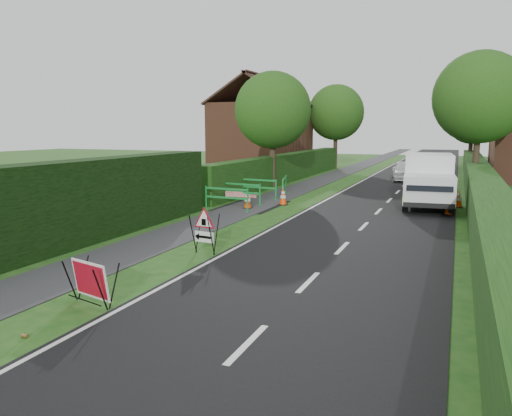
% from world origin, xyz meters
% --- Properties ---
extents(ground, '(120.00, 120.00, 0.00)m').
position_xyz_m(ground, '(0.00, 0.00, 0.00)').
color(ground, '#1C4E16').
rests_on(ground, ground).
extents(road_surface, '(6.00, 90.00, 0.02)m').
position_xyz_m(road_surface, '(2.50, 35.00, 0.00)').
color(road_surface, black).
rests_on(road_surface, ground).
extents(footpath, '(2.00, 90.00, 0.02)m').
position_xyz_m(footpath, '(-3.00, 35.00, 0.01)').
color(footpath, '#2D2D30').
rests_on(footpath, ground).
extents(hedge_west_near, '(1.10, 18.00, 2.50)m').
position_xyz_m(hedge_west_near, '(-5.00, 0.00, 0.00)').
color(hedge_west_near, black).
rests_on(hedge_west_near, ground).
extents(hedge_west_far, '(1.00, 24.00, 1.80)m').
position_xyz_m(hedge_west_far, '(-5.00, 22.00, 0.00)').
color(hedge_west_far, '#14380F').
rests_on(hedge_west_far, ground).
extents(hedge_east, '(1.20, 50.00, 1.50)m').
position_xyz_m(hedge_east, '(6.50, 16.00, 0.00)').
color(hedge_east, '#14380F').
rests_on(hedge_east, ground).
extents(house_west, '(7.50, 7.40, 7.88)m').
position_xyz_m(house_west, '(-10.00, 30.00, 2.90)').
color(house_west, brown).
rests_on(house_west, ground).
extents(tree_nw, '(4.40, 4.40, 6.70)m').
position_xyz_m(tree_nw, '(-4.60, 18.00, 4.48)').
color(tree_nw, '#2D2116').
rests_on(tree_nw, ground).
extents(tree_ne, '(5.20, 5.20, 7.79)m').
position_xyz_m(tree_ne, '(6.40, 22.00, 5.17)').
color(tree_ne, '#2D2116').
rests_on(tree_ne, ground).
extents(tree_fw, '(4.80, 4.80, 7.24)m').
position_xyz_m(tree_fw, '(-4.60, 34.00, 4.83)').
color(tree_fw, '#2D2116').
rests_on(tree_fw, ground).
extents(tree_fe, '(4.20, 4.20, 6.33)m').
position_xyz_m(tree_fe, '(6.40, 38.00, 4.22)').
color(tree_fe, '#2D2116').
rests_on(tree_fe, ground).
extents(red_rect_sign, '(1.14, 0.86, 0.87)m').
position_xyz_m(red_rect_sign, '(-1.03, -1.98, 0.50)').
color(red_rect_sign, black).
rests_on(red_rect_sign, ground).
extents(triangle_sign, '(0.83, 0.83, 1.10)m').
position_xyz_m(triangle_sign, '(-0.89, 2.41, 0.77)').
color(triangle_sign, black).
rests_on(triangle_sign, ground).
extents(works_van, '(2.34, 5.19, 2.31)m').
position_xyz_m(works_van, '(4.31, 13.56, 1.22)').
color(works_van, silver).
rests_on(works_van, ground).
extents(traffic_cone_0, '(0.38, 0.38, 0.79)m').
position_xyz_m(traffic_cone_0, '(5.23, 11.78, 0.39)').
color(traffic_cone_0, black).
rests_on(traffic_cone_0, ground).
extents(traffic_cone_1, '(0.38, 0.38, 0.79)m').
position_xyz_m(traffic_cone_1, '(5.58, 13.99, 0.39)').
color(traffic_cone_1, black).
rests_on(traffic_cone_1, ground).
extents(traffic_cone_2, '(0.38, 0.38, 0.79)m').
position_xyz_m(traffic_cone_2, '(4.58, 16.26, 0.39)').
color(traffic_cone_2, black).
rests_on(traffic_cone_2, ground).
extents(traffic_cone_3, '(0.38, 0.38, 0.79)m').
position_xyz_m(traffic_cone_3, '(-2.91, 10.27, 0.39)').
color(traffic_cone_3, black).
rests_on(traffic_cone_3, ground).
extents(traffic_cone_4, '(0.38, 0.38, 0.79)m').
position_xyz_m(traffic_cone_4, '(-1.81, 11.82, 0.39)').
color(traffic_cone_4, black).
rests_on(traffic_cone_4, ground).
extents(ped_barrier_0, '(2.08, 0.48, 1.00)m').
position_xyz_m(ped_barrier_0, '(-3.52, 9.43, 0.63)').
color(ped_barrier_0, '#198B37').
rests_on(ped_barrier_0, ground).
extents(ped_barrier_1, '(2.09, 0.68, 1.00)m').
position_xyz_m(ped_barrier_1, '(-3.67, 11.31, 0.63)').
color(ped_barrier_1, '#198B37').
rests_on(ped_barrier_1, ground).
extents(ped_barrier_2, '(2.08, 0.55, 1.00)m').
position_xyz_m(ped_barrier_2, '(-3.68, 13.40, 0.63)').
color(ped_barrier_2, '#198B37').
rests_on(ped_barrier_2, ground).
extents(ped_barrier_3, '(0.84, 2.08, 1.00)m').
position_xyz_m(ped_barrier_3, '(-2.72, 14.66, 0.63)').
color(ped_barrier_3, '#198B37').
rests_on(ped_barrier_3, ground).
extents(redwhite_plank, '(1.50, 0.15, 0.25)m').
position_xyz_m(redwhite_plank, '(-3.68, 11.29, 0.00)').
color(redwhite_plank, red).
rests_on(redwhite_plank, ground).
extents(litter_can, '(0.12, 0.07, 0.07)m').
position_xyz_m(litter_can, '(-1.01, -3.62, 0.00)').
color(litter_can, '#BF7F4C').
rests_on(litter_can, ground).
extents(hatchback_car, '(2.14, 4.13, 1.34)m').
position_xyz_m(hatchback_car, '(2.20, 25.09, 0.67)').
color(hatchback_car, silver).
rests_on(hatchback_car, ground).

